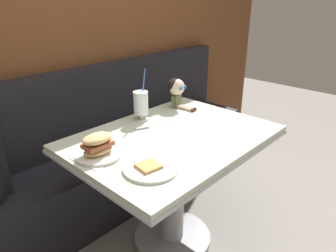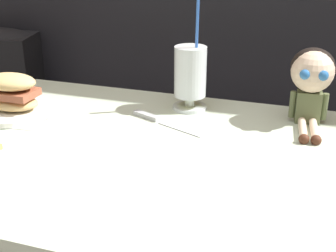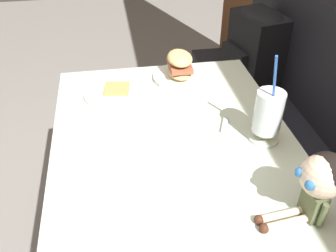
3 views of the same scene
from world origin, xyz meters
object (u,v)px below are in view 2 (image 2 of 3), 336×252
Objects in this scene: milkshake_glass at (190,75)px; sandwich_plate at (12,98)px; backpack at (0,77)px; butter_knife at (155,119)px; seated_doll at (312,75)px.

sandwich_plate is (-0.45, -0.20, -0.06)m from milkshake_glass.
backpack is (-0.44, 0.51, -0.13)m from sandwich_plate.
butter_knife is (-0.06, -0.12, -0.10)m from milkshake_glass.
sandwich_plate reaches higher than backpack.
butter_knife is 0.42m from seated_doll.
milkshake_glass reaches higher than sandwich_plate.
backpack is (-0.89, 0.31, -0.18)m from milkshake_glass.
sandwich_plate is at bearing -165.63° from seated_doll.
sandwich_plate is 1.00× the size of butter_knife.
milkshake_glass is at bearing 62.44° from butter_knife.
sandwich_plate is 0.80m from seated_doll.
butter_knife is at bearing 11.33° from sandwich_plate.
butter_knife is 0.55× the size of backpack.
milkshake_glass is 0.96m from backpack.
sandwich_plate is at bearing -156.53° from milkshake_glass.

